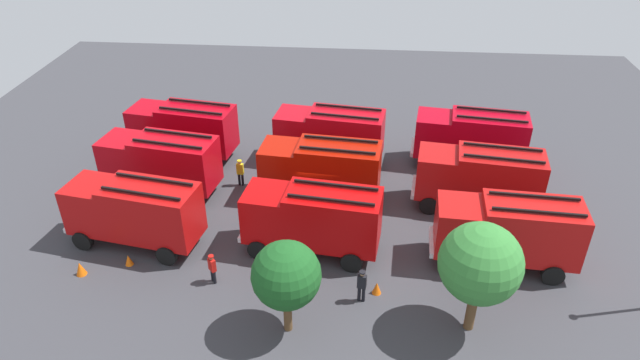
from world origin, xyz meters
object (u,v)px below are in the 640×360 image
object	(u,v)px
tree_1	(286,275)
tree_0	(480,264)
fire_truck_8	(134,210)
firefighter_4	(345,124)
traffic_cone_2	(80,268)
fire_truck_2	(183,128)
fire_truck_0	(471,136)
firefighter_3	(362,284)
firefighter_0	(240,171)
firefighter_2	(212,267)
fire_truck_6	(508,230)
firefighter_1	(552,225)
fire_truck_1	(330,133)
traffic_cone_0	(129,260)
fire_truck_7	(313,217)
fire_truck_4	(321,168)
fire_truck_5	(160,161)
fire_truck_3	(479,176)
traffic_cone_1	(377,288)

from	to	relation	value
tree_1	tree_0	bearing A→B (deg)	-174.58
fire_truck_8	firefighter_4	size ratio (longest dim) A/B	4.12
traffic_cone_2	fire_truck_2	bearing A→B (deg)	-98.48
fire_truck_0	firefighter_3	xyz separation A→B (m)	(6.76, 13.41, -1.14)
firefighter_0	fire_truck_8	bearing A→B (deg)	149.98
fire_truck_8	firefighter_2	distance (m)	5.58
fire_truck_0	fire_truck_8	size ratio (longest dim) A/B	0.99
fire_truck_6	firefighter_1	world-z (taller)	fire_truck_6
firefighter_2	tree_1	size ratio (longest dim) A/B	0.36
fire_truck_1	traffic_cone_0	size ratio (longest dim) A/B	12.51
firefighter_1	traffic_cone_0	distance (m)	22.43
firefighter_2	tree_0	xyz separation A→B (m)	(-12.14, 1.98, 2.77)
fire_truck_6	fire_truck_0	bearing A→B (deg)	-83.80
fire_truck_0	traffic_cone_0	xyz separation A→B (m)	(18.72, 11.79, -1.85)
fire_truck_8	firefighter_2	world-z (taller)	fire_truck_8
fire_truck_7	firefighter_2	size ratio (longest dim) A/B	4.49
firefighter_2	firefighter_3	world-z (taller)	firefighter_3
fire_truck_1	fire_truck_4	xyz separation A→B (m)	(0.23, 4.50, 0.00)
fire_truck_1	fire_truck_4	bearing A→B (deg)	94.73
fire_truck_8	traffic_cone_2	world-z (taller)	fire_truck_8
fire_truck_5	traffic_cone_2	size ratio (longest dim) A/B	10.09
tree_1	firefighter_1	bearing A→B (deg)	-150.33
fire_truck_6	fire_truck_7	bearing A→B (deg)	2.52
firefighter_4	tree_0	world-z (taller)	tree_0
fire_truck_3	traffic_cone_1	bearing A→B (deg)	60.75
fire_truck_6	firefighter_0	size ratio (longest dim) A/B	4.13
firefighter_1	traffic_cone_1	bearing A→B (deg)	-19.28
fire_truck_4	firefighter_3	bearing A→B (deg)	112.65
fire_truck_3	fire_truck_2	bearing A→B (deg)	-6.61
fire_truck_1	fire_truck_3	bearing A→B (deg)	160.09
fire_truck_4	firefighter_1	distance (m)	13.15
tree_1	firefighter_3	bearing A→B (deg)	-147.38
fire_truck_0	firefighter_0	bearing A→B (deg)	21.87
fire_truck_4	fire_truck_7	distance (m)	4.98
fire_truck_6	tree_0	bearing A→B (deg)	67.47
fire_truck_4	fire_truck_8	world-z (taller)	same
firefighter_0	traffic_cone_2	bearing A→B (deg)	148.94
firefighter_4	traffic_cone_2	distance (m)	20.43
firefighter_0	firefighter_1	xyz separation A→B (m)	(-17.88, 4.14, -0.01)
fire_truck_8	fire_truck_3	bearing A→B (deg)	-155.09
fire_truck_1	tree_1	xyz separation A→B (m)	(0.82, 15.12, 0.98)
fire_truck_1	fire_truck_6	size ratio (longest dim) A/B	1.01
tree_0	fire_truck_5	bearing A→B (deg)	-29.88
firefighter_3	tree_0	world-z (taller)	tree_0
fire_truck_1	firefighter_2	xyz separation A→B (m)	(4.90, 12.37, -1.23)
firefighter_1	firefighter_2	xyz separation A→B (m)	(17.41, 4.85, -0.07)
fire_truck_0	fire_truck_2	distance (m)	19.00
traffic_cone_1	firefighter_1	bearing A→B (deg)	-152.13
traffic_cone_0	traffic_cone_1	bearing A→B (deg)	175.29
fire_truck_3	traffic_cone_0	distance (m)	19.78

